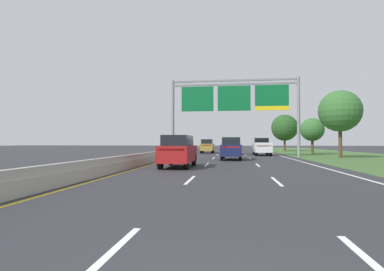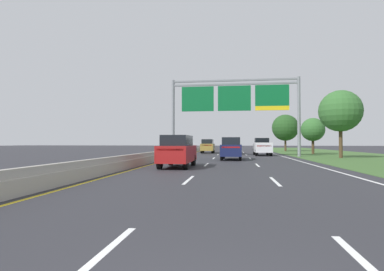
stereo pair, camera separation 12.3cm
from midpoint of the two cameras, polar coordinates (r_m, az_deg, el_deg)
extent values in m
plane|color=#2B2B30|center=(37.63, 7.45, -3.80)|extent=(220.00, 220.00, 0.00)
cube|color=white|center=(4.79, -17.03, -21.44)|extent=(0.14, 3.00, 0.01)
cube|color=white|center=(13.33, -0.61, -8.42)|extent=(0.14, 3.00, 0.01)
cube|color=white|center=(22.23, 2.65, -5.55)|extent=(0.14, 3.00, 0.01)
cube|color=white|center=(31.19, 4.04, -4.32)|extent=(0.14, 3.00, 0.01)
cube|color=white|center=(40.17, 4.80, -3.64)|extent=(0.14, 3.00, 0.01)
cube|color=white|center=(49.16, 5.28, -3.21)|extent=(0.14, 3.00, 0.01)
cube|color=white|center=(58.15, 5.62, -2.91)|extent=(0.14, 3.00, 0.01)
cube|color=white|center=(67.14, 5.86, -2.69)|extent=(0.14, 3.00, 0.01)
cube|color=white|center=(76.13, 6.05, -2.53)|extent=(0.14, 3.00, 0.01)
cube|color=white|center=(85.13, 6.19, -2.39)|extent=(0.14, 3.00, 0.01)
cube|color=white|center=(13.33, 15.53, -8.37)|extent=(0.14, 3.00, 0.01)
cube|color=white|center=(22.23, 12.25, -5.53)|extent=(0.14, 3.00, 0.01)
cube|color=white|center=(31.19, 10.86, -4.30)|extent=(0.14, 3.00, 0.01)
cube|color=white|center=(40.17, 10.09, -3.63)|extent=(0.14, 3.00, 0.01)
cube|color=white|center=(49.16, 9.60, -3.20)|extent=(0.14, 3.00, 0.01)
cube|color=white|center=(58.15, 9.27, -2.90)|extent=(0.14, 3.00, 0.01)
cube|color=white|center=(67.14, 9.02, -2.68)|extent=(0.14, 3.00, 0.01)
cube|color=white|center=(76.13, 8.84, -2.52)|extent=(0.14, 3.00, 0.01)
cube|color=white|center=(85.13, 8.69, -2.39)|extent=(0.14, 3.00, 0.01)
cube|color=white|center=(38.09, 16.38, -3.73)|extent=(0.16, 106.00, 0.01)
cube|color=gold|center=(38.09, -1.49, -3.78)|extent=(0.16, 106.00, 0.01)
cube|color=#3D602D|center=(40.13, 27.83, -3.49)|extent=(14.00, 110.00, 0.02)
cube|color=#A8A399|center=(38.19, -2.52, -3.36)|extent=(0.60, 110.00, 0.55)
cube|color=#A8A399|center=(38.18, -2.52, -2.72)|extent=(0.25, 110.00, 0.30)
cylinder|color=gray|center=(36.43, -3.75, 3.35)|extent=(0.36, 0.36, 9.21)
cylinder|color=gray|center=(36.55, 19.53, 3.41)|extent=(0.36, 0.36, 9.21)
cube|color=gray|center=(36.37, 7.88, 10.34)|extent=(14.70, 0.24, 0.20)
cube|color=gray|center=(36.28, 7.89, 9.64)|extent=(14.70, 0.24, 0.20)
cube|color=#0C602D|center=(36.04, 0.94, 6.96)|extent=(3.83, 0.12, 2.95)
cube|color=#0C602D|center=(35.82, 7.90, 7.02)|extent=(3.83, 0.12, 2.95)
cube|color=#0C602D|center=(36.15, 14.84, 7.38)|extent=(3.83, 0.12, 2.45)
cube|color=yellow|center=(35.96, 14.85, 5.05)|extent=(3.83, 0.12, 0.50)
cube|color=silver|center=(38.81, 13.06, -2.34)|extent=(2.03, 5.41, 1.00)
cube|color=black|center=(39.65, 12.94, -1.04)|extent=(1.73, 1.91, 0.78)
cube|color=#B21414|center=(36.15, 13.44, -1.95)|extent=(1.68, 0.09, 0.12)
cube|color=silver|center=(37.08, 13.30, -1.47)|extent=(2.01, 1.96, 0.20)
cylinder|color=black|center=(40.58, 11.63, -3.01)|extent=(0.31, 0.84, 0.84)
cylinder|color=black|center=(40.73, 14.02, -2.99)|extent=(0.31, 0.84, 0.84)
cylinder|color=black|center=(36.92, 12.01, -3.18)|extent=(0.31, 0.84, 0.84)
cylinder|color=black|center=(37.08, 14.63, -3.16)|extent=(0.31, 0.84, 0.84)
cube|color=#A38438|center=(46.24, 2.85, -2.22)|extent=(1.91, 4.70, 1.05)
cube|color=black|center=(46.08, 2.84, -1.15)|extent=(1.64, 3.00, 0.68)
cube|color=#B21414|center=(43.93, 2.62, -1.86)|extent=(1.60, 0.08, 0.12)
cylinder|color=black|center=(47.91, 2.02, -2.82)|extent=(0.26, 0.76, 0.76)
cylinder|color=black|center=(47.79, 3.98, -2.82)|extent=(0.26, 0.76, 0.76)
cylinder|color=black|center=(44.73, 1.65, -2.93)|extent=(0.26, 0.76, 0.76)
cylinder|color=black|center=(44.60, 3.75, -2.93)|extent=(0.26, 0.76, 0.76)
cube|color=#193D23|center=(45.04, 7.21, -2.24)|extent=(1.98, 4.73, 1.05)
cube|color=black|center=(44.88, 7.20, -1.14)|extent=(1.69, 3.03, 0.68)
cube|color=#B21414|center=(42.72, 7.14, -1.87)|extent=(1.60, 0.11, 0.12)
cylinder|color=black|center=(46.67, 6.24, -2.85)|extent=(0.27, 0.76, 0.76)
cylinder|color=black|center=(46.64, 8.26, -2.85)|extent=(0.27, 0.76, 0.76)
cylinder|color=black|center=(43.48, 6.08, -2.97)|extent=(0.27, 0.76, 0.76)
cylinder|color=black|center=(43.44, 8.25, -2.96)|extent=(0.27, 0.76, 0.76)
cube|color=#161E47|center=(28.70, 7.39, -2.78)|extent=(2.00, 4.74, 1.05)
cube|color=black|center=(28.54, 7.37, -1.05)|extent=(1.70, 3.03, 0.68)
cube|color=#B21414|center=(26.39, 7.27, -2.23)|extent=(1.60, 0.11, 0.12)
cylinder|color=black|center=(30.35, 5.90, -3.70)|extent=(0.28, 0.77, 0.76)
cylinder|color=black|center=(30.31, 9.01, -3.69)|extent=(0.28, 0.77, 0.76)
cylinder|color=black|center=(27.16, 5.58, -3.98)|extent=(0.28, 0.77, 0.76)
cylinder|color=black|center=(27.12, 9.05, -3.97)|extent=(0.28, 0.77, 0.76)
cube|color=maroon|center=(19.91, -2.80, -3.45)|extent=(1.96, 4.72, 1.05)
cube|color=black|center=(19.75, -2.88, -0.96)|extent=(1.67, 3.02, 0.68)
cube|color=#B21414|center=(17.64, -4.22, -2.71)|extent=(1.60, 0.10, 0.12)
cylinder|color=black|center=(21.67, -4.13, -4.67)|extent=(0.27, 0.76, 0.76)
cylinder|color=black|center=(21.38, 0.19, -4.72)|extent=(0.27, 0.76, 0.76)
cylinder|color=black|center=(18.56, -6.24, -5.23)|extent=(0.27, 0.76, 0.76)
cylinder|color=black|center=(18.22, -1.21, -5.31)|extent=(0.27, 0.76, 0.76)
cylinder|color=#4C3823|center=(34.92, 26.29, -1.25)|extent=(0.36, 0.36, 3.20)
sphere|color=#33662D|center=(35.07, 26.24, 4.20)|extent=(4.34, 4.34, 4.34)
cylinder|color=#4C3823|center=(45.48, 21.86, -1.93)|extent=(0.36, 0.36, 2.14)
sphere|color=#33662D|center=(45.51, 21.83, 1.06)|extent=(3.27, 3.27, 3.27)
cylinder|color=#4C3823|center=(57.82, 17.17, -1.68)|extent=(0.36, 0.36, 2.41)
sphere|color=#234C1E|center=(57.88, 17.15, 1.44)|extent=(4.85, 4.85, 4.85)
camera|label=1|loc=(0.06, -90.12, 0.00)|focal=28.03mm
camera|label=2|loc=(0.06, 89.88, 0.00)|focal=28.03mm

